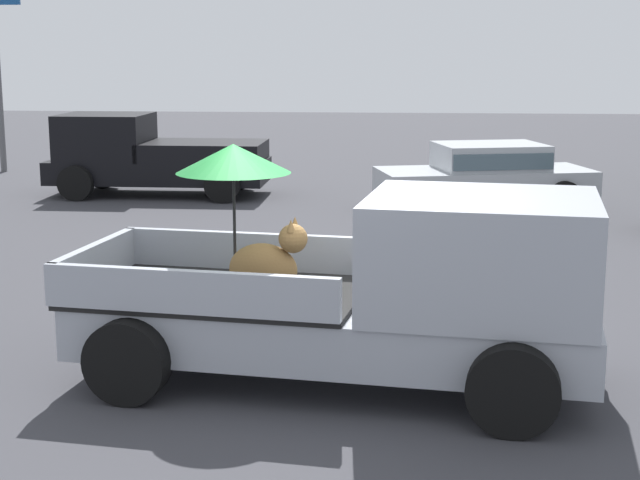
{
  "coord_description": "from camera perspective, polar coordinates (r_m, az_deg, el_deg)",
  "views": [
    {
      "loc": [
        0.61,
        -9.04,
        3.25
      ],
      "look_at": [
        -0.27,
        1.63,
        1.1
      ],
      "focal_mm": 53.99,
      "sensor_mm": 36.0,
      "label": 1
    }
  ],
  "objects": [
    {
      "name": "ground_plane",
      "position": [
        9.62,
        0.84,
        -8.38
      ],
      "size": [
        80.0,
        80.0,
        0.0
      ],
      "primitive_type": "plane",
      "color": "#38383D"
    },
    {
      "name": "pickup_truck_main",
      "position": [
        9.26,
        3.62,
        -2.96
      ],
      "size": [
        5.26,
        2.8,
        2.34
      ],
      "rotation": [
        0.0,
        0.0,
        -0.14
      ],
      "color": "black",
      "rests_on": "ground"
    },
    {
      "name": "pickup_truck_red",
      "position": [
        21.79,
        -10.06,
        4.93
      ],
      "size": [
        4.81,
        2.19,
        1.8
      ],
      "rotation": [
        0.0,
        0.0,
        3.14
      ],
      "color": "black",
      "rests_on": "ground"
    },
    {
      "name": "parked_sedan_near",
      "position": [
        19.95,
        9.84,
        3.97
      ],
      "size": [
        4.6,
        2.76,
        1.33
      ],
      "rotation": [
        0.0,
        0.0,
        3.39
      ],
      "color": "black",
      "rests_on": "ground"
    }
  ]
}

